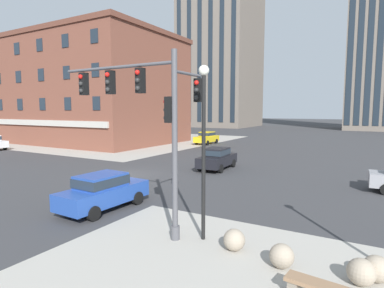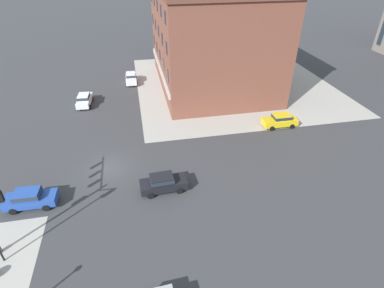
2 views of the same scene
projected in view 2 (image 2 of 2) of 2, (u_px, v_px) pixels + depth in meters
name	position (u px, v px, depth m)	size (l,w,h in m)	color
ground_plane	(109.00, 168.00, 31.85)	(320.00, 320.00, 0.00)	#38383A
sidewalk_far_corner	(233.00, 83.00, 51.59)	(32.00, 32.00, 0.02)	#A8A399
car_main_northbound_near	(30.00, 198.00, 26.68)	(2.00, 4.45, 1.68)	#23479E
car_main_northbound_far	(131.00, 78.00, 51.32)	(4.43, 1.95, 1.68)	silver
car_main_southbound_far	(84.00, 99.00, 44.00)	(4.51, 2.12, 1.68)	silver
car_cross_eastbound	(163.00, 183.00, 28.43)	(2.06, 4.48, 1.68)	black
car_cross_westbound	(280.00, 120.00, 38.71)	(1.91, 4.41, 1.68)	gold
storefront_block_near_corner	(212.00, 39.00, 47.48)	(23.87, 16.95, 14.91)	brown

